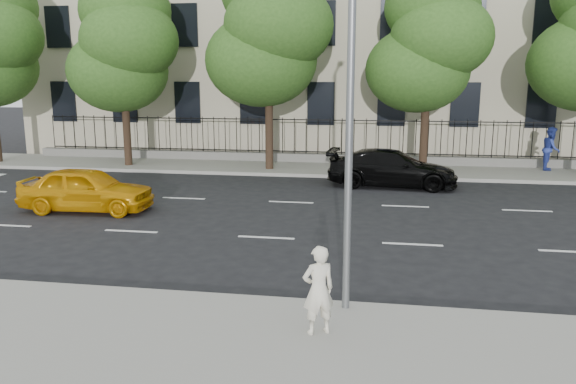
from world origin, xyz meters
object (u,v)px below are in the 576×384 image
object	(u,v)px
woman_near	(318,290)
black_sedan	(392,168)
street_light	(353,36)
yellow_taxi	(87,189)

from	to	relation	value
woman_near	black_sedan	bearing A→B (deg)	-123.39
black_sedan	woman_near	xyz separation A→B (m)	(-1.48, -13.96, 0.17)
street_light	yellow_taxi	world-z (taller)	street_light
street_light	black_sedan	xyz separation A→B (m)	(1.08, 12.28, -4.40)
black_sedan	street_light	bearing A→B (deg)	178.76
yellow_taxi	woman_near	xyz separation A→B (m)	(8.59, -8.07, 0.18)
black_sedan	yellow_taxi	bearing A→B (deg)	124.13
yellow_taxi	black_sedan	bearing A→B (deg)	-62.01
black_sedan	woman_near	bearing A→B (deg)	177.74
woman_near	yellow_taxi	bearing A→B (deg)	-70.51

